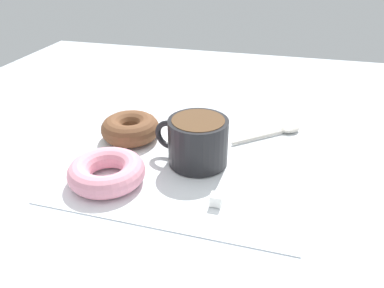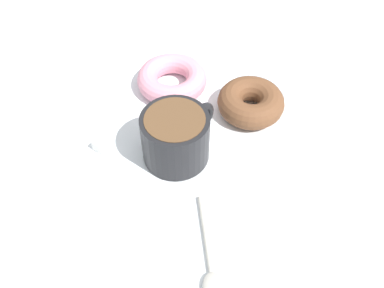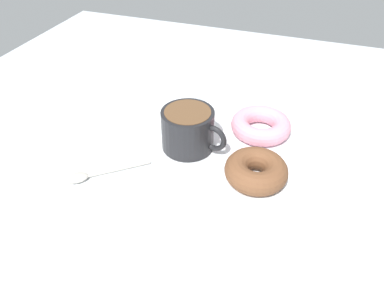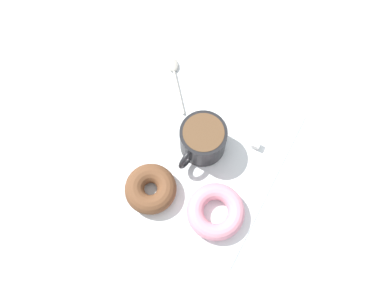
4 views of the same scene
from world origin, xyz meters
TOP-DOWN VIEW (x-y plane):
  - ground_plane at (0.00, 0.00)cm, footprint 120.00×120.00cm
  - napkin at (-0.90, -0.72)cm, footprint 35.43×35.43cm
  - coffee_cup at (-2.57, -1.93)cm, footprint 8.99×11.77cm
  - donut_near_cup at (1.95, 10.81)cm, footprint 9.85×9.85cm
  - donut_far at (-10.85, 9.03)cm, footprint 10.85×10.85cm
  - spoon at (10.14, -14.00)cm, footprint 9.76×11.46cm
  - sugar_cube at (-12.09, -6.83)cm, footprint 1.51×1.51cm

SIDE VIEW (x-z plane):
  - ground_plane at x=0.00cm, z-range -2.00..0.00cm
  - napkin at x=-0.90cm, z-range 0.00..0.30cm
  - spoon at x=10.14cm, z-range 0.25..1.15cm
  - sugar_cube at x=-12.09cm, z-range 0.30..1.81cm
  - donut_far at x=-10.85cm, z-range 0.30..3.48cm
  - donut_near_cup at x=1.95cm, z-range 0.30..4.01cm
  - coffee_cup at x=-2.57cm, z-range 0.44..7.60cm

